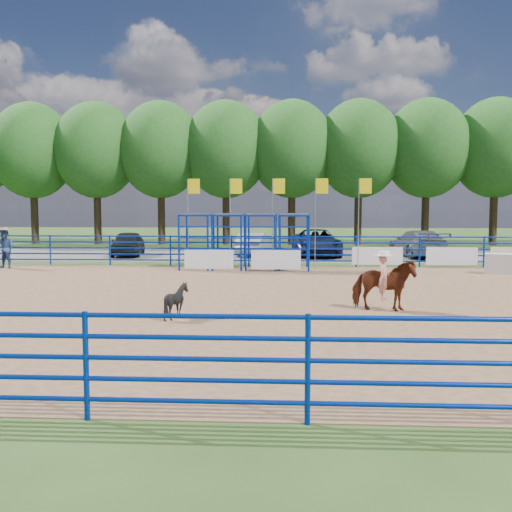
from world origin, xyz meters
The scene contains 14 objects.
ground centered at (0.00, 0.00, 0.00)m, with size 120.00×120.00×0.00m, color #3B5622.
arena_dirt centered at (0.00, 0.00, 0.01)m, with size 30.00×20.00×0.02m, color #8F6847.
gravel_strip centered at (0.00, 17.00, 0.01)m, with size 40.00×10.00×0.01m, color #68655C.
announcer_table centered at (9.03, 7.35, 0.46)m, with size 1.63×0.76×0.87m, color silver.
horse_and_rider centered at (2.38, -1.64, 0.84)m, with size 1.78×0.96×2.30m.
calf centered at (-3.14, -3.01, 0.48)m, with size 0.73×0.83×0.91m, color black.
spectator_cowboy centered at (-13.45, 8.34, 0.97)m, with size 1.04×0.90×1.90m.
car_a centered at (-9.71, 15.58, 0.73)m, with size 1.70×4.23×1.44m, color black.
car_b centered at (-2.26, 15.97, 0.70)m, with size 1.45×4.17×1.37m, color gray.
car_c centered at (1.38, 16.07, 0.79)m, with size 2.58×5.59×1.55m, color black.
car_d centered at (7.19, 15.72, 0.78)m, with size 2.15×5.29×1.54m, color #58585A.
perimeter_fence centered at (0.00, 0.00, 0.75)m, with size 30.10×20.10×1.50m.
chute_assembly centered at (-1.90, 8.84, 1.26)m, with size 19.32×2.41×4.20m.
treeline centered at (0.00, 26.00, 7.53)m, with size 56.40×6.40×11.24m.
Camera 1 is at (-0.27, -17.43, 2.91)m, focal length 40.00 mm.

